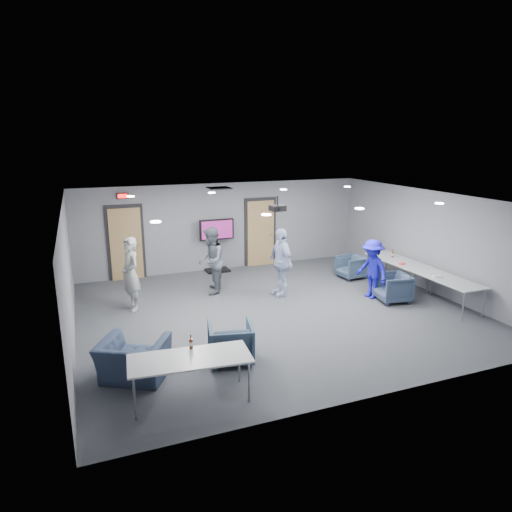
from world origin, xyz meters
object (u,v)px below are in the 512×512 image
object	(u,v)px
projector	(278,208)
table_right_a	(397,261)
person_d	(372,269)
chair_front_b	(134,360)
person_c	(281,262)
chair_front_a	(230,342)
chair_right_b	(393,288)
table_front_left	(190,360)
bottle_front	(191,343)
table_right_b	(447,280)
person_a	(131,274)
tv_stand	(217,242)
chair_right_a	(351,267)
person_b	(211,261)
bottle_right	(392,254)

from	to	relation	value
projector	table_right_a	bearing A→B (deg)	-3.22
person_d	chair_front_b	size ratio (longest dim) A/B	1.41
person_c	chair_front_b	xyz separation A→B (m)	(-4.13, -3.04, -0.54)
chair_front_a	table_right_a	bearing A→B (deg)	-143.18
chair_right_b	table_front_left	size ratio (longest dim) A/B	0.40
table_front_left	bottle_front	distance (m)	0.34
chair_front_a	bottle_front	xyz separation A→B (m)	(-0.90, -0.70, 0.45)
person_c	table_right_a	distance (m)	3.43
chair_front_a	table_front_left	xyz separation A→B (m)	(-0.99, -1.00, 0.31)
projector	chair_front_a	bearing A→B (deg)	-133.39
chair_right_b	table_right_a	bearing A→B (deg)	147.71
chair_front_b	table_right_b	bearing A→B (deg)	-145.27
person_a	chair_front_a	xyz separation A→B (m)	(1.38, -3.38, -0.52)
table_front_left	person_d	bearing A→B (deg)	33.82
table_front_left	chair_front_b	bearing A→B (deg)	132.30
chair_front_a	table_front_left	bearing A→B (deg)	57.63
person_a	table_right_a	size ratio (longest dim) A/B	0.91
person_d	chair_front_b	xyz separation A→B (m)	(-6.23, -1.99, -0.41)
table_right_b	tv_stand	distance (m)	6.62
chair_right_a	chair_right_b	size ratio (longest dim) A/B	0.94
person_b	chair_front_b	world-z (taller)	person_b
chair_right_b	projector	world-z (taller)	projector
table_right_a	projector	world-z (taller)	projector
table_front_left	bottle_front	size ratio (longest dim) A/B	7.81
person_a	bottle_front	xyz separation A→B (m)	(0.48, -4.08, -0.07)
chair_right_a	table_right_a	distance (m)	1.35
person_d	table_right_a	distance (m)	1.45
table_right_b	person_c	bearing A→B (deg)	55.90
chair_right_a	table_right_b	world-z (taller)	table_right_b
person_d	tv_stand	world-z (taller)	tv_stand
chair_right_a	table_front_left	xyz separation A→B (m)	(-5.95, -4.65, 0.35)
chair_right_b	table_front_left	distance (m)	6.38
person_a	person_d	world-z (taller)	person_a
bottle_front	projector	bearing A→B (deg)	47.71
table_right_b	bottle_right	bearing A→B (deg)	-1.07
person_d	bottle_right	size ratio (longest dim) A/B	6.75
chair_right_b	table_right_a	xyz separation A→B (m)	(0.95, 1.07, 0.33)
bottle_right	chair_front_a	bearing A→B (deg)	-153.48
chair_right_b	tv_stand	world-z (taller)	tv_stand
table_right_b	bottle_front	distance (m)	6.84
person_c	chair_right_a	bearing A→B (deg)	98.56
bottle_right	tv_stand	size ratio (longest dim) A/B	0.14
bottle_front	chair_right_a	bearing A→B (deg)	36.57
person_b	bottle_front	bearing A→B (deg)	1.08
chair_front_a	bottle_front	world-z (taller)	bottle_front
table_front_left	bottle_front	world-z (taller)	bottle_front
person_d	projector	world-z (taller)	projector
table_right_a	table_front_left	bearing A→B (deg)	118.20
person_a	tv_stand	distance (m)	3.70
person_b	bottle_right	bearing A→B (deg)	100.35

